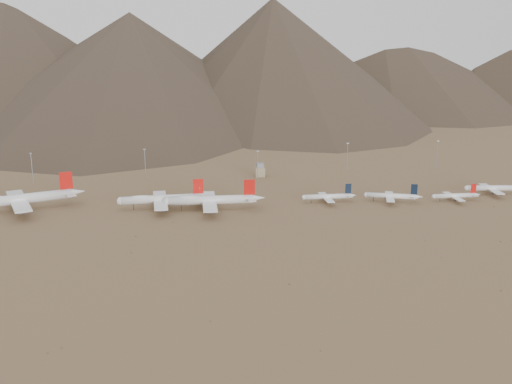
{
  "coord_description": "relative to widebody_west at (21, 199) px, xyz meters",
  "views": [
    {
      "loc": [
        -32.6,
        -356.15,
        109.52
      ],
      "look_at": [
        15.38,
        30.0,
        9.49
      ],
      "focal_mm": 40.0,
      "sensor_mm": 36.0,
      "label": 1
    }
  ],
  "objects": [
    {
      "name": "ground",
      "position": [
        145.64,
        -35.75,
        -8.25
      ],
      "size": [
        3000.0,
        3000.0,
        0.0
      ],
      "primitive_type": "plane",
      "color": "olive",
      "rests_on": "ground"
    },
    {
      "name": "mountain_ridge",
      "position": [
        145.64,
        864.25,
        141.75
      ],
      "size": [
        4400.0,
        1000.0,
        300.0
      ],
      "color": "#473B2B",
      "rests_on": "ground"
    },
    {
      "name": "widebody_west",
      "position": [
        0.0,
        0.0,
        0.0
      ],
      "size": [
        76.59,
        61.29,
        23.94
      ],
      "rotation": [
        0.0,
        0.0,
        0.37
      ],
      "color": "white",
      "rests_on": "ground"
    },
    {
      "name": "widebody_centre",
      "position": [
        95.44,
        -6.39,
        -1.46
      ],
      "size": [
        66.39,
        51.14,
        19.71
      ],
      "rotation": [
        0.0,
        0.0,
        0.07
      ],
      "color": "white",
      "rests_on": "ground"
    },
    {
      "name": "widebody_east",
      "position": [
        129.03,
        -14.3,
        -1.14
      ],
      "size": [
        69.49,
        53.11,
        20.64
      ],
      "rotation": [
        0.0,
        0.0,
        -0.01
      ],
      "color": "white",
      "rests_on": "ground"
    },
    {
      "name": "narrowbody_a",
      "position": [
        213.75,
        -5.19,
        -3.92
      ],
      "size": [
        40.44,
        28.84,
        13.35
      ],
      "rotation": [
        0.0,
        0.0,
        0.01
      ],
      "color": "white",
      "rests_on": "ground"
    },
    {
      "name": "narrowbody_b",
      "position": [
        259.66,
        -9.94,
        -3.77
      ],
      "size": [
        40.52,
        30.1,
        13.8
      ],
      "rotation": [
        0.0,
        0.0,
        -0.3
      ],
      "color": "white",
      "rests_on": "ground"
    },
    {
      "name": "narrowbody_c",
      "position": [
        306.31,
        -13.02,
        -4.25
      ],
      "size": [
        37.38,
        26.67,
        12.33
      ],
      "rotation": [
        0.0,
        0.0,
        0.01
      ],
      "color": "white",
      "rests_on": "ground"
    },
    {
      "name": "narrowbody_d",
      "position": [
        343.74,
        1.26,
        -3.23
      ],
      "size": [
        46.85,
        33.85,
        15.48
      ],
      "rotation": [
        0.0,
        0.0,
        -0.1
      ],
      "color": "white",
      "rests_on": "ground"
    },
    {
      "name": "control_tower",
      "position": [
        175.64,
        84.25,
        -2.94
      ],
      "size": [
        8.0,
        8.0,
        12.0
      ],
      "color": "#988A67",
      "rests_on": "ground"
    },
    {
      "name": "mast_far_west",
      "position": [
        -12.05,
        80.68,
        5.95
      ],
      "size": [
        2.0,
        0.6,
        25.7
      ],
      "color": "gray",
      "rests_on": "ground"
    },
    {
      "name": "mast_west",
      "position": [
        78.19,
        87.82,
        5.95
      ],
      "size": [
        2.0,
        0.6,
        25.7
      ],
      "color": "gray",
      "rests_on": "ground"
    },
    {
      "name": "mast_centre",
      "position": [
        171.49,
        67.44,
        5.95
      ],
      "size": [
        2.0,
        0.6,
        25.7
      ],
      "color": "gray",
      "rests_on": "ground"
    },
    {
      "name": "mast_east",
      "position": [
        256.25,
        96.49,
        5.95
      ],
      "size": [
        2.0,
        0.6,
        25.7
      ],
      "color": "gray",
      "rests_on": "ground"
    },
    {
      "name": "mast_far_east",
      "position": [
        341.23,
        97.72,
        5.95
      ],
      "size": [
        2.0,
        0.6,
        25.7
      ],
      "color": "gray",
      "rests_on": "ground"
    },
    {
      "name": "desert_scrub",
      "position": [
        110.26,
        -117.53,
        -7.96
      ],
      "size": [
        400.14,
        176.11,
        0.79
      ],
      "color": "brown",
      "rests_on": "ground"
    }
  ]
}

